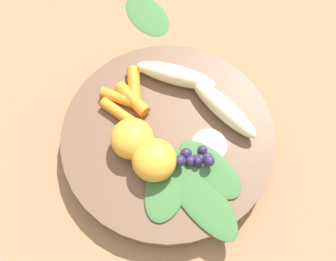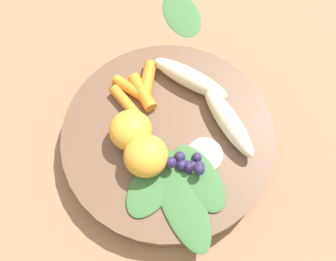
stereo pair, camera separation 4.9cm
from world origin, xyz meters
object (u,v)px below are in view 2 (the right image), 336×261
banana_peeled_right (228,121)px  kale_leaf_stray (182,13)px  orange_segment_near (146,156)px  banana_peeled_left (190,78)px  bowl (168,138)px

banana_peeled_right → kale_leaf_stray: 0.22m
banana_peeled_right → orange_segment_near: 0.12m
kale_leaf_stray → banana_peeled_left: bearing=163.2°
orange_segment_near → bowl: bearing=80.7°
bowl → orange_segment_near: orange_segment_near is taller
banana_peeled_left → banana_peeled_right: same height
orange_segment_near → kale_leaf_stray: orange_segment_near is taller
banana_peeled_right → kale_leaf_stray: size_ratio=1.18×
banana_peeled_right → kale_leaf_stray: bearing=-13.6°
bowl → banana_peeled_left: 0.09m
banana_peeled_left → orange_segment_near: size_ratio=2.06×
bowl → orange_segment_near: size_ratio=5.12×
bowl → kale_leaf_stray: (-0.08, 0.21, -0.01)m
bowl → kale_leaf_stray: 0.22m
banana_peeled_left → banana_peeled_right: size_ratio=1.00×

